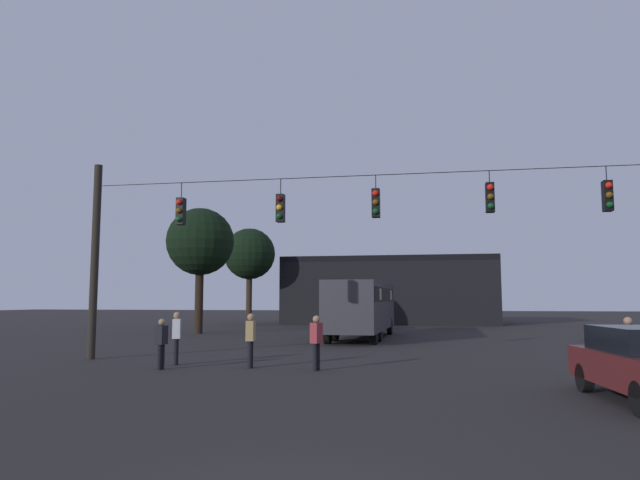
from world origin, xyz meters
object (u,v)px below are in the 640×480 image
at_px(pedestrian_crossing_right, 316,339).
at_px(car_far_left, 361,318).
at_px(pedestrian_near_bus, 161,341).
at_px(tree_left_silhouette, 200,242).
at_px(city_bus, 362,304).
at_px(pedestrian_crossing_center, 629,344).
at_px(pedestrian_trailing, 251,337).
at_px(pedestrian_crossing_left, 176,335).
at_px(tree_behind_building, 250,254).

bearing_deg(pedestrian_crossing_right, car_far_left, 93.20).
height_order(pedestrian_near_bus, tree_left_silhouette, tree_left_silhouette).
height_order(city_bus, pedestrian_crossing_center, city_bus).
xyz_separation_m(car_far_left, pedestrian_crossing_right, (1.31, -23.41, 0.11)).
bearing_deg(pedestrian_trailing, pedestrian_crossing_left, 171.86).
distance_m(pedestrian_crossing_right, pedestrian_trailing, 2.14).
bearing_deg(car_far_left, tree_left_silhouette, -146.45).
distance_m(pedestrian_crossing_left, pedestrian_near_bus, 1.24).
distance_m(city_bus, pedestrian_trailing, 14.33).
bearing_deg(pedestrian_near_bus, car_far_left, 82.09).
xyz_separation_m(city_bus, pedestrian_crossing_center, (8.66, -14.88, -0.95)).
bearing_deg(pedestrian_crossing_center, city_bus, 120.19).
distance_m(car_far_left, tree_left_silhouette, 12.34).
bearing_deg(tree_left_silhouette, pedestrian_crossing_left, -69.90).
xyz_separation_m(pedestrian_crossing_center, tree_left_silhouette, (-19.19, 17.56, 4.77)).
relative_size(pedestrian_crossing_right, pedestrian_near_bus, 1.07).
height_order(city_bus, tree_behind_building, tree_behind_building).
relative_size(city_bus, pedestrian_crossing_right, 6.84).
bearing_deg(pedestrian_crossing_left, pedestrian_near_bus, -86.32).
distance_m(pedestrian_crossing_left, pedestrian_trailing, 2.63).
relative_size(car_far_left, pedestrian_near_bus, 2.89).
bearing_deg(pedestrian_crossing_right, pedestrian_crossing_center, -2.83).
height_order(car_far_left, tree_left_silhouette, tree_left_silhouette).
xyz_separation_m(pedestrian_crossing_left, tree_left_silhouette, (-6.03, 16.48, 4.73)).
bearing_deg(pedestrian_near_bus, pedestrian_crossing_right, 6.99).
xyz_separation_m(pedestrian_crossing_center, pedestrian_trailing, (-10.56, 0.71, 0.02)).
bearing_deg(pedestrian_trailing, city_bus, 82.37).
bearing_deg(tree_behind_building, pedestrian_near_bus, -77.40).
bearing_deg(pedestrian_near_bus, pedestrian_crossing_center, 0.67).
bearing_deg(pedestrian_crossing_right, pedestrian_crossing_left, 171.96).
relative_size(pedestrian_crossing_right, tree_left_silhouette, 0.21).
distance_m(pedestrian_trailing, tree_behind_building, 30.56).
bearing_deg(city_bus, car_far_left, 96.96).
relative_size(car_far_left, tree_left_silhouette, 0.55).
height_order(city_bus, pedestrian_near_bus, city_bus).
xyz_separation_m(city_bus, car_far_left, (-1.09, 8.94, -1.07)).
bearing_deg(pedestrian_crossing_right, tree_behind_building, 111.19).
bearing_deg(pedestrian_near_bus, pedestrian_trailing, 18.89).
height_order(pedestrian_crossing_center, pedestrian_trailing, pedestrian_trailing).
height_order(pedestrian_crossing_right, tree_left_silhouette, tree_left_silhouette).
relative_size(pedestrian_crossing_center, tree_behind_building, 0.20).
height_order(city_bus, pedestrian_crossing_right, city_bus).
xyz_separation_m(car_far_left, pedestrian_crossing_center, (9.75, -23.82, 0.12)).
height_order(pedestrian_crossing_center, tree_behind_building, tree_behind_building).
relative_size(pedestrian_crossing_center, pedestrian_crossing_right, 1.01).
xyz_separation_m(car_far_left, tree_left_silhouette, (-9.44, -6.26, 4.89)).
relative_size(city_bus, car_far_left, 2.54).
distance_m(pedestrian_crossing_center, pedestrian_near_bus, 13.08).
bearing_deg(car_far_left, pedestrian_crossing_left, -98.54).
xyz_separation_m(pedestrian_near_bus, pedestrian_trailing, (2.53, 0.86, 0.10)).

